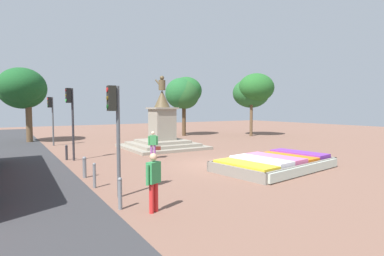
% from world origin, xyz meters
% --- Properties ---
extents(ground_plane, '(80.32, 80.32, 0.00)m').
position_xyz_m(ground_plane, '(0.00, 0.00, 0.00)').
color(ground_plane, brown).
extents(flower_planter, '(6.15, 4.07, 0.62)m').
position_xyz_m(flower_planter, '(1.57, -2.18, 0.28)').
color(flower_planter, '#38281C').
rests_on(flower_planter, ground_plane).
extents(statue_monument, '(5.31, 5.31, 5.23)m').
position_xyz_m(statue_monument, '(0.33, 7.46, 1.05)').
color(statue_monument, gray).
rests_on(statue_monument, ground_plane).
extents(traffic_light_near_crossing, '(0.41, 0.29, 3.62)m').
position_xyz_m(traffic_light_near_crossing, '(-6.37, -2.60, 2.54)').
color(traffic_light_near_crossing, '#4C5156').
rests_on(traffic_light_near_crossing, ground_plane).
extents(traffic_light_mid_block, '(0.41, 0.30, 3.99)m').
position_xyz_m(traffic_light_mid_block, '(-6.27, 5.38, 2.78)').
color(traffic_light_mid_block, '#2D2D33').
rests_on(traffic_light_mid_block, ground_plane).
extents(traffic_light_far_corner, '(0.42, 0.31, 3.74)m').
position_xyz_m(traffic_light_far_corner, '(-6.29, 13.18, 2.62)').
color(traffic_light_far_corner, '#4C5156').
rests_on(traffic_light_far_corner, ground_plane).
extents(pedestrian_with_handbag, '(0.69, 0.42, 1.58)m').
position_xyz_m(pedestrian_with_handbag, '(-2.13, 3.66, 0.88)').
color(pedestrian_with_handbag, '#8C4C99').
rests_on(pedestrian_with_handbag, ground_plane).
extents(pedestrian_near_planter, '(0.53, 0.35, 1.67)m').
position_xyz_m(pedestrian_near_planter, '(-5.90, -4.51, 0.96)').
color(pedestrian_near_planter, red).
rests_on(pedestrian_near_planter, ground_plane).
extents(kerb_bollard_south, '(0.13, 0.13, 0.94)m').
position_xyz_m(kerb_bollard_south, '(-6.63, -3.79, 0.49)').
color(kerb_bollard_south, slate).
rests_on(kerb_bollard_south, ground_plane).
extents(kerb_bollard_mid_a, '(0.12, 0.12, 0.93)m').
position_xyz_m(kerb_bollard_mid_a, '(-6.65, -1.02, 0.48)').
color(kerb_bollard_mid_a, slate).
rests_on(kerb_bollard_mid_a, ground_plane).
extents(kerb_bollard_mid_b, '(0.16, 0.16, 0.90)m').
position_xyz_m(kerb_bollard_mid_b, '(-6.60, 0.82, 0.47)').
color(kerb_bollard_mid_b, slate).
rests_on(kerb_bollard_mid_b, ground_plane).
extents(kerb_bollard_north, '(0.14, 0.14, 0.85)m').
position_xyz_m(kerb_bollard_north, '(-6.48, 5.79, 0.45)').
color(kerb_bollard_north, '#2D2D33').
rests_on(kerb_bollard_north, ground_plane).
extents(park_tree_far_left, '(3.97, 3.69, 6.19)m').
position_xyz_m(park_tree_far_left, '(6.66, 15.06, 4.49)').
color(park_tree_far_left, '#4C3823').
rests_on(park_tree_far_left, ground_plane).
extents(park_tree_behind_statue, '(3.88, 4.94, 6.33)m').
position_xyz_m(park_tree_behind_statue, '(-8.01, 16.94, 4.63)').
color(park_tree_behind_statue, brown).
rests_on(park_tree_behind_statue, ground_plane).
extents(park_tree_far_right, '(4.06, 4.43, 6.45)m').
position_xyz_m(park_tree_far_right, '(12.74, 11.10, 4.70)').
color(park_tree_far_right, brown).
rests_on(park_tree_far_right, ground_plane).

